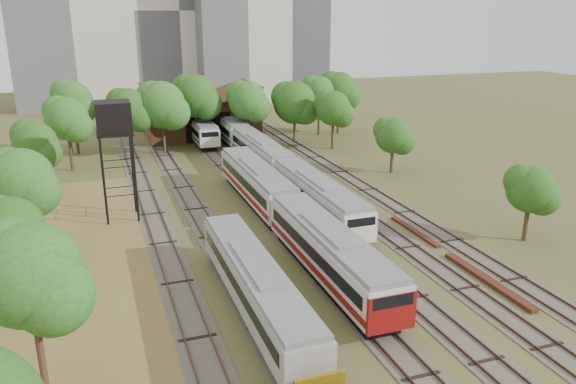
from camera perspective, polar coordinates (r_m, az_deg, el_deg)
name	(u,v)px	position (r m, az deg, el deg)	size (l,w,h in m)	color
ground	(412,329)	(34.40, 12.51, -13.45)	(240.00, 240.00, 0.00)	#475123
dry_grass_patch	(85,315)	(37.06, -19.96, -11.70)	(14.00, 60.00, 0.04)	brown
tracks	(270,201)	(54.91, -1.80, -0.89)	(24.60, 80.00, 0.19)	#4C473D
railcar_red_set	(287,213)	(46.04, -0.07, -2.10)	(2.98, 34.57, 3.68)	black
railcar_green_set	(261,154)	(65.99, -2.74, 3.93)	(2.82, 52.08, 3.48)	black
railcar_rear	(199,128)	(81.92, -9.06, 6.41)	(2.74, 16.08, 3.38)	black
old_grey_coach	(256,286)	(34.50, -3.26, -9.49)	(2.67, 18.00, 3.30)	black
water_tower	(114,121)	(50.28, -17.30, 6.92)	(3.02, 3.02, 10.47)	black
rail_pile_near	(487,280)	(41.09, 19.58, -8.45)	(0.60, 8.98, 0.30)	#4F2416
rail_pile_far	(414,231)	(48.27, 12.73, -3.92)	(0.44, 7.04, 0.23)	#4F2416
maintenance_shed	(200,116)	(85.27, -8.88, 7.63)	(16.45, 11.55, 7.58)	#3C2215
tree_band_left	(39,178)	(45.71, -23.99, 1.33)	(7.71, 65.51, 8.74)	#382616
tree_band_far	(227,100)	(77.57, -6.23, 9.29)	(42.63, 10.17, 9.75)	#382616
tree_band_right	(385,130)	(64.90, 9.83, 6.18)	(5.99, 38.81, 7.83)	#382616
tower_centre	(173,11)	(125.95, -11.65, 17.60)	(20.00, 18.00, 36.00)	beige
tower_far_right	(298,28)	(143.77, 1.07, 16.32)	(12.00, 12.00, 28.00)	#45474E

